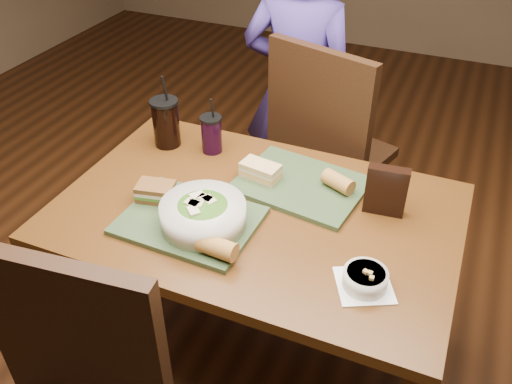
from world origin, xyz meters
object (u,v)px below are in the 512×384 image
Objects in this scene: tray_near at (189,221)px; baguette_far at (338,182)px; sandwich_far at (260,171)px; diner at (298,91)px; tray_far at (301,185)px; cup_cola at (166,122)px; chip_bag at (386,191)px; chair_far at (323,147)px; baguette_near at (217,247)px; cup_berry at (211,134)px; dining_table at (256,230)px; soup_bowl at (365,279)px; sandwich_near at (156,192)px; salad_bowl at (203,213)px.

baguette_far reaches higher than tray_near.
diner is at bearing 99.45° from sandwich_far.
tray_far is 1.45× the size of cup_cola.
chip_bag is at bearing -6.49° from cup_cola.
sandwich_far is (-0.08, -0.53, 0.19)m from chair_far.
cup_berry reaches higher than baguette_near.
tray_near is (-0.17, -0.15, 0.10)m from dining_table.
tray_far is 3.81× the size of baguette_far.
soup_bowl is at bearing 8.41° from baguette_near.
sandwich_near is (-0.73, 0.10, 0.02)m from soup_bowl.
dining_table is 0.24m from tray_near.
dining_table is at bearing 41.53° from tray_near.
tray_near is 0.33m from sandwich_far.
diner is 1.26m from soup_bowl.
chair_far reaches higher than soup_bowl.
soup_bowl is at bearing -8.16° from sandwich_near.
chair_far is 0.56m from baguette_far.
tray_near is at bearing -157.54° from chip_bag.
chair_far is 0.57m from sandwich_far.
baguette_near is at bearing -28.55° from sandwich_near.
salad_bowl is at bearing 90.12° from diner.
soup_bowl is 0.35m from chip_bag.
dining_table is 0.24m from salad_bowl.
baguette_near reaches higher than baguette_far.
tray_far is 0.45m from baguette_near.
soup_bowl is (0.38, -0.88, 0.17)m from chair_far.
dining_table is at bearing 54.22° from salad_bowl.
sandwich_near reaches higher than dining_table.
salad_bowl is (-0.11, -0.15, 0.15)m from dining_table.
chair_far is at bearing 66.16° from sandwich_near.
tray_far is 0.49m from sandwich_near.
chair_far is 0.57m from cup_berry.
tray_near is at bearing -128.81° from tray_far.
diner reaches higher than soup_bowl.
chip_bag is at bearing 19.16° from sandwich_near.
sandwich_far is 0.44m from chip_bag.
cup_cola reaches higher than tray_far.
salad_bowl reaches higher than tray_far.
cup_berry is (-0.18, 0.42, 0.01)m from salad_bowl.
cup_berry is (-0.39, 0.09, 0.06)m from tray_far.
sandwich_near is at bearing 160.95° from tray_near.
salad_bowl is 0.48m from baguette_far.
tray_far is at bearing 9.17° from sandwich_far.
chip_bag is at bearing 31.32° from salad_bowl.
diner is at bearing 90.45° from tray_near.
cup_cola reaches higher than dining_table.
baguette_far is at bearing 8.06° from sandwich_far.
sandwich_near is (-0.34, -0.78, 0.19)m from chair_far.
chip_bag is (0.55, 0.30, 0.08)m from tray_near.
tray_far is 2.08× the size of soup_bowl.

